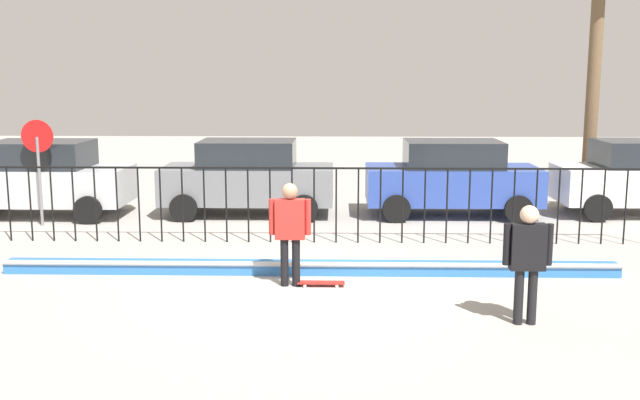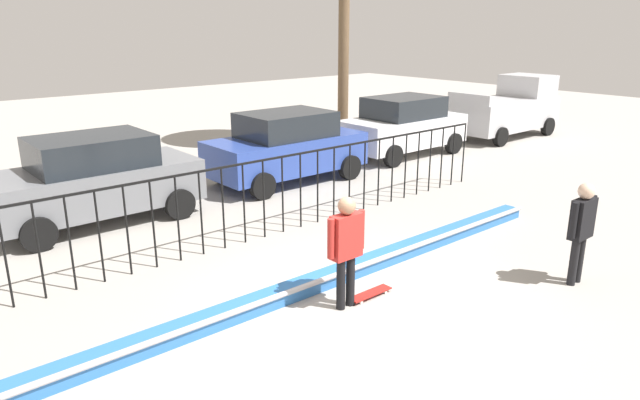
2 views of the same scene
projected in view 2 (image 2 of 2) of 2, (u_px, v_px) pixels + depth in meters
The scene contains 10 objects.
ground_plane at pixel (357, 299), 8.99m from camera, with size 60.00×60.00×0.00m, color #9E9991.
bowl_coping_ledge at pixel (328, 278), 9.46m from camera, with size 11.00×0.40×0.27m.
perimeter_fence at pixel (244, 193), 11.02m from camera, with size 14.04×0.04×1.62m.
skateboarder at pixel (346, 242), 8.45m from camera, with size 0.71×0.27×1.76m.
skateboard at pixel (370, 293), 9.05m from camera, with size 0.80×0.20×0.07m.
camera_operator at pixel (582, 224), 9.25m from camera, with size 0.70×0.26×1.73m.
parked_car_gray at pixel (94, 179), 12.21m from camera, with size 4.30×2.12×1.90m.
parked_car_blue at pixel (286, 146), 15.39m from camera, with size 4.30×2.12×1.90m.
parked_car_white at pixel (403, 125), 18.53m from camera, with size 4.30×2.12×1.90m.
pickup_truck at pixel (508, 109), 21.63m from camera, with size 4.70×2.12×2.24m.
Camera 2 is at (-5.67, -5.84, 4.16)m, focal length 32.06 mm.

